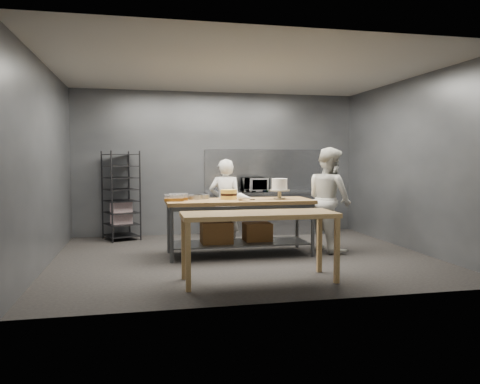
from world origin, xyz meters
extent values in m
plane|color=black|center=(0.00, 0.00, 0.00)|extent=(6.00, 6.00, 0.00)
cube|color=#4C4F54|center=(0.00, 2.50, 1.50)|extent=(6.00, 0.04, 3.00)
cube|color=olive|center=(-0.03, 0.15, 0.89)|extent=(2.40, 0.90, 0.06)
cube|color=#47494C|center=(-0.03, 0.15, 0.20)|extent=(2.25, 0.75, 0.03)
cylinder|color=#47494C|center=(-1.17, -0.24, 0.43)|extent=(0.06, 0.06, 0.86)
cylinder|color=#47494C|center=(-1.17, 0.54, 0.43)|extent=(0.06, 0.06, 0.86)
cylinder|color=#47494C|center=(1.11, -0.24, 0.43)|extent=(0.06, 0.06, 0.86)
cylinder|color=#47494C|center=(1.11, 0.54, 0.43)|extent=(0.06, 0.06, 0.86)
cube|color=brown|center=(-0.42, 0.14, 0.39)|extent=(0.50, 0.40, 0.35)
cube|color=brown|center=(0.30, 0.24, 0.36)|extent=(0.45, 0.38, 0.30)
cube|color=olive|center=(-0.13, -1.55, 0.87)|extent=(2.00, 0.70, 0.06)
cube|color=olive|center=(-1.08, -1.85, 0.42)|extent=(0.06, 0.06, 0.84)
cube|color=olive|center=(-1.08, -1.25, 0.42)|extent=(0.06, 0.06, 0.84)
cube|color=olive|center=(0.82, -1.85, 0.42)|extent=(0.06, 0.06, 0.84)
cube|color=olive|center=(0.82, -1.25, 0.42)|extent=(0.06, 0.06, 0.84)
cube|color=slate|center=(1.00, 2.18, 0.88)|extent=(2.60, 0.60, 0.04)
cube|color=slate|center=(1.00, 2.18, 0.43)|extent=(2.56, 0.56, 0.86)
cube|color=slate|center=(1.00, 2.48, 1.35)|extent=(2.60, 0.02, 0.90)
cube|color=black|center=(-2.01, 2.10, 0.88)|extent=(0.80, 0.82, 1.75)
cube|color=white|center=(-2.01, 2.10, 0.54)|extent=(0.44, 0.36, 0.45)
imported|color=white|center=(-0.13, 0.91, 0.80)|extent=(0.64, 0.48, 1.59)
imported|color=silver|center=(1.56, 0.18, 0.89)|extent=(0.85, 1.00, 1.79)
imported|color=black|center=(0.74, 2.18, 1.05)|extent=(0.54, 0.37, 0.30)
cylinder|color=#A8A086|center=(0.64, 0.10, 0.93)|extent=(0.20, 0.20, 0.02)
cylinder|color=#A8A086|center=(0.64, 0.10, 1.00)|extent=(0.06, 0.06, 0.12)
cylinder|color=#A8A086|center=(0.64, 0.10, 1.07)|extent=(0.34, 0.34, 0.02)
cylinder|color=white|center=(0.64, 0.10, 1.17)|extent=(0.26, 0.26, 0.19)
cylinder|color=#F7BB4E|center=(-0.19, 0.27, 0.95)|extent=(0.27, 0.27, 0.06)
cylinder|color=black|center=(-0.19, 0.27, 1.00)|extent=(0.27, 0.27, 0.04)
cylinder|color=#F7BB4E|center=(-0.19, 0.27, 1.05)|extent=(0.27, 0.27, 0.06)
cylinder|color=gray|center=(-0.73, 0.38, 0.96)|extent=(0.25, 0.25, 0.07)
cylinder|color=gray|center=(-0.62, 0.45, 0.96)|extent=(0.27, 0.27, 0.07)
cylinder|color=gray|center=(-1.10, 0.37, 0.96)|extent=(0.29, 0.29, 0.07)
cone|color=white|center=(0.01, -0.13, 0.98)|extent=(0.22, 0.40, 0.12)
cube|color=slate|center=(0.34, 0.01, 0.92)|extent=(0.28, 0.02, 0.00)
cube|color=black|center=(0.16, 0.01, 0.93)|extent=(0.09, 0.02, 0.02)
cube|color=#92521D|center=(-1.11, 0.11, 0.95)|extent=(0.30, 0.20, 0.05)
cube|color=silver|center=(-1.11, 0.11, 1.00)|extent=(0.31, 0.21, 0.06)
cube|color=#92521D|center=(-1.03, 0.26, 0.95)|extent=(0.30, 0.20, 0.05)
cube|color=silver|center=(-1.03, 0.26, 1.00)|extent=(0.31, 0.21, 0.06)
camera|label=1|loc=(-1.61, -7.37, 1.58)|focal=35.00mm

